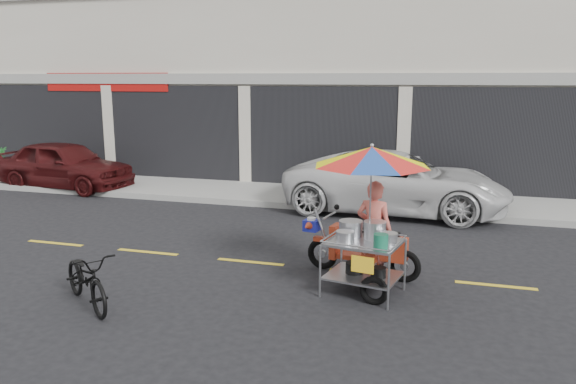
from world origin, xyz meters
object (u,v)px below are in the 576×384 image
(white_pickup, at_px, (396,182))
(near_bicycle, at_px, (87,278))
(maroon_sedan, at_px, (65,165))
(food_vendor_rig, at_px, (370,197))

(white_pickup, relative_size, near_bicycle, 3.33)
(maroon_sedan, height_order, near_bicycle, maroon_sedan)
(near_bicycle, distance_m, food_vendor_rig, 4.20)
(maroon_sedan, relative_size, food_vendor_rig, 1.82)
(near_bicycle, relative_size, food_vendor_rig, 0.70)
(maroon_sedan, relative_size, white_pickup, 0.78)
(food_vendor_rig, bearing_deg, near_bicycle, -142.42)
(maroon_sedan, relative_size, near_bicycle, 2.61)
(maroon_sedan, bearing_deg, near_bicycle, -135.05)
(white_pickup, height_order, food_vendor_rig, food_vendor_rig)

